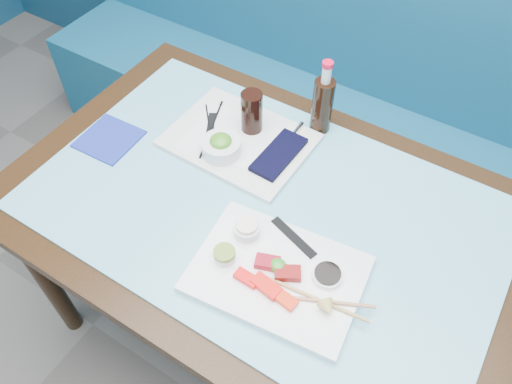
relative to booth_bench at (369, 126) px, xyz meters
The scene contains 34 objects.
booth_bench is the anchor object (origin of this frame).
dining_table 0.89m from the booth_bench, 90.00° to the right, with size 1.40×0.90×0.75m.
glass_top 0.92m from the booth_bench, 90.00° to the right, with size 1.22×0.76×0.01m, color #64B2C9.
sashimi_plate 1.09m from the booth_bench, 82.38° to the right, with size 0.39×0.28×0.02m, color white.
salmon_left 1.14m from the booth_bench, 85.44° to the right, with size 0.06×0.03×0.01m, color #F80C09.
salmon_mid 1.14m from the booth_bench, 82.73° to the right, with size 0.07×0.03×0.02m, color #FA110A.
salmon_right 1.15m from the booth_bench, 80.13° to the right, with size 0.06×0.03×0.01m, color #FF2C0A.
tuna_left 1.09m from the booth_bench, 84.03° to the right, with size 0.06×0.04×0.02m, color maroon.
tuna_right 1.10m from the booth_bench, 80.94° to the right, with size 0.06×0.04×0.02m, color maroon.
seaweed_garnish 1.09m from the booth_bench, 82.58° to the right, with size 0.04×0.04×0.02m, color #2F8E20.
ramekin_wasabi 1.12m from the booth_bench, 89.47° to the right, with size 0.05×0.05×0.02m, color silver.
wasabi_fill 1.13m from the booth_bench, 89.47° to the right, with size 0.05×0.05×0.01m, color olive.
ramekin_ginger 1.04m from the booth_bench, 89.11° to the right, with size 0.07×0.07×0.03m, color silver.
ginger_fill 1.05m from the booth_bench, 89.11° to the right, with size 0.05×0.05×0.01m, color white.
soy_dish 1.07m from the booth_bench, 75.93° to the right, with size 0.07×0.07×0.01m, color white.
soy_fill 1.07m from the booth_bench, 75.93° to the right, with size 0.06×0.06×0.01m, color black.
lemon_wedge 1.15m from the booth_bench, 74.90° to the right, with size 0.04×0.04×0.03m, color #E0C96A.
chopstick_sleeve 1.00m from the booth_bench, 82.44° to the right, with size 0.15×0.02×0.00m, color black.
wooden_chopstick_a 1.13m from the booth_bench, 76.53° to the right, with size 0.01×0.01×0.25m, color tan.
wooden_chopstick_b 1.13m from the booth_bench, 76.00° to the right, with size 0.01×0.01×0.25m, color #B27854.
serving_tray 0.81m from the booth_bench, 105.54° to the right, with size 0.40×0.30×0.02m, color silver.
paper_placemat 0.81m from the booth_bench, 105.54° to the right, with size 0.30×0.21×0.00m, color silver.
seaweed_bowl 0.89m from the booth_bench, 104.77° to the right, with size 0.11×0.11×0.04m, color silver.
seaweed_salad 0.90m from the booth_bench, 104.77° to the right, with size 0.06×0.06×0.03m, color #3D871F.
cola_glass 0.80m from the booth_bench, 105.99° to the right, with size 0.06×0.06×0.13m, color black.
navy_pouch 0.79m from the booth_bench, 94.52° to the right, with size 0.08×0.19×0.01m, color black.
fork 0.70m from the booth_bench, 95.94° to the right, with size 0.01×0.01×0.09m, color silver.
black_chopstick_a 0.85m from the booth_bench, 112.68° to the right, with size 0.01×0.01×0.20m, color black.
black_chopstick_b 0.84m from the booth_bench, 112.11° to the right, with size 0.01×0.01×0.25m, color black.
tray_sleeve 0.85m from the booth_bench, 112.40° to the right, with size 0.02×0.13×0.00m, color black.
cola_bottle_body 0.69m from the booth_bench, 91.74° to the right, with size 0.06×0.06×0.17m, color black.
cola_bottle_neck 0.77m from the booth_bench, 91.74° to the right, with size 0.03×0.03×0.05m, color silver.
cola_bottle_cap 0.79m from the booth_bench, 91.74° to the right, with size 0.03×0.03×0.01m, color red.
blue_napkin 1.09m from the booth_bench, 120.75° to the right, with size 0.16×0.16×0.01m, color navy.
Camera 1 is at (0.41, 0.75, 1.80)m, focal length 35.00 mm.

